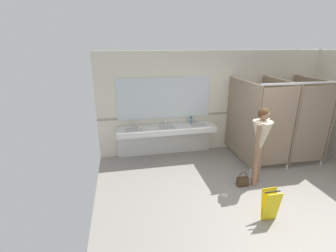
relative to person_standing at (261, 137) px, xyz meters
The scene contains 12 objects.
ground_plane 1.24m from the person_standing, 108.53° to the right, with size 6.47×5.44×0.10m, color gray.
wall_back 2.02m from the person_standing, 94.64° to the left, with size 6.47×0.12×2.73m, color beige.
wall_back_tile_band 1.94m from the person_standing, 94.79° to the left, with size 6.47×0.01×0.06m, color #9E937F.
vanity_counter 2.43m from the person_standing, 133.81° to the left, with size 2.55×0.56×0.97m.
mirror_panel 2.58m from the person_standing, 130.67° to the left, with size 2.45×0.02×1.08m, color silver.
bathroom_stalls 1.45m from the person_standing, 40.44° to the left, with size 1.99×1.54×2.10m.
person_standing is the anchor object (origin of this frame).
handbag 1.02m from the person_standing, behind, with size 0.24×0.11×0.33m.
soap_dispenser 2.04m from the person_standing, 117.52° to the left, with size 0.07×0.07×0.20m.
paper_cup 2.81m from the person_standing, 146.88° to the left, with size 0.07×0.07×0.09m, color beige.
wet_floor_sign 1.40m from the person_standing, 109.09° to the right, with size 0.28×0.19×0.58m.
floor_drain_cover 1.39m from the person_standing, 160.91° to the right, with size 0.14×0.14×0.01m, color #B7BABF.
Camera 1 is at (-2.60, -3.63, 2.91)m, focal length 25.74 mm.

